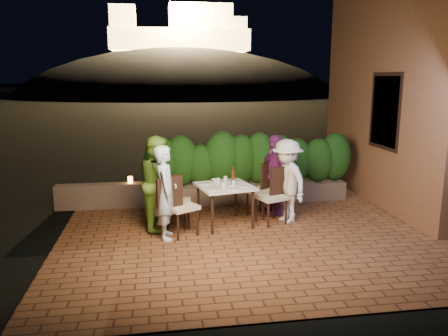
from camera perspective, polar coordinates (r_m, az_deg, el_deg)
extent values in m
plane|color=black|center=(7.51, 5.71, -9.32)|extent=(400.00, 400.00, 0.00)
cube|color=brown|center=(7.98, 4.80, -8.43)|extent=(7.00, 6.00, 0.15)
cube|color=brown|center=(10.30, 23.13, 9.87)|extent=(1.60, 5.00, 5.00)
cube|color=black|center=(9.50, 20.44, 6.96)|extent=(0.08, 1.00, 1.40)
cube|color=black|center=(9.49, 20.39, 6.97)|extent=(0.06, 1.15, 1.55)
cube|color=brown|center=(9.61, 3.47, -3.17)|extent=(4.20, 0.55, 0.40)
cube|color=brown|center=(9.44, -14.64, -3.50)|extent=(2.20, 0.30, 0.50)
ellipsoid|color=black|center=(67.21, -5.58, 6.00)|extent=(52.00, 40.00, 22.00)
cylinder|color=white|center=(7.62, -1.38, -2.82)|extent=(0.19, 0.19, 0.01)
cylinder|color=white|center=(8.05, -2.62, -2.03)|extent=(0.24, 0.24, 0.01)
cylinder|color=white|center=(7.85, 2.46, -2.38)|extent=(0.20, 0.20, 0.01)
cylinder|color=white|center=(8.23, 1.12, -1.71)|extent=(0.22, 0.22, 0.01)
cylinder|color=white|center=(7.93, 0.26, -2.23)|extent=(0.23, 0.23, 0.01)
cylinder|color=white|center=(7.65, 1.34, -2.74)|extent=(0.24, 0.24, 0.01)
cylinder|color=silver|center=(7.72, -0.05, -2.21)|extent=(0.07, 0.07, 0.12)
cylinder|color=silver|center=(8.04, -0.79, -1.68)|extent=(0.06, 0.06, 0.11)
cylinder|color=silver|center=(7.89, 1.26, -1.97)|extent=(0.06, 0.06, 0.10)
cylinder|color=silver|center=(8.12, 0.21, -1.49)|extent=(0.07, 0.07, 0.12)
imported|color=white|center=(8.20, -1.00, -1.64)|extent=(0.21, 0.21, 0.05)
imported|color=#C5E5FE|center=(7.33, -7.65, -3.19)|extent=(0.39, 0.59, 1.59)
imported|color=#84C43D|center=(7.83, -8.59, -1.91)|extent=(0.65, 0.83, 1.68)
imported|color=silver|center=(8.20, 8.20, -1.70)|extent=(0.87, 1.14, 1.56)
imported|color=#7A2872|center=(8.66, 6.62, -0.86)|extent=(0.65, 1.00, 1.59)
cylinder|color=orange|center=(9.33, -12.15, -1.53)|extent=(0.10, 0.10, 0.14)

